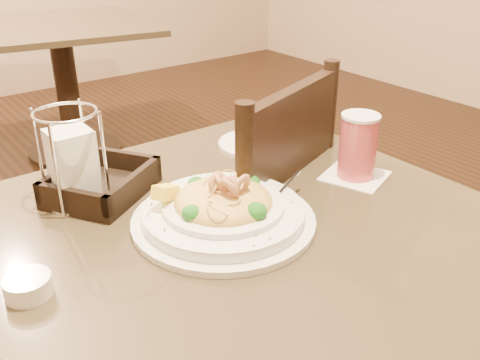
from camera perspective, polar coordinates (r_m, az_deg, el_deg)
main_table at (r=1.11m, az=0.65°, el=-14.78°), size 0.90×0.90×0.72m
background_table at (r=3.06m, az=-18.27°, el=11.39°), size 1.04×1.04×0.72m
dining_chair_near at (r=1.33m, az=-0.02°, el=-6.57°), size 0.53×0.53×0.93m
pasta_bowl at (r=0.96m, az=-1.80°, el=-3.12°), size 0.36×0.33×0.11m
drink_glass at (r=1.14m, az=12.46°, el=3.48°), size 0.16×0.16×0.14m
bread_basket at (r=1.10m, az=-14.52°, el=-0.53°), size 0.25×0.24×0.05m
napkin_caddy at (r=1.06m, az=-17.40°, el=1.63°), size 0.12×0.12×0.19m
side_plate at (r=1.29m, az=1.73°, el=3.86°), size 0.23×0.23×0.01m
butter_ramekin at (r=0.85m, az=-21.68°, el=-10.48°), size 0.08×0.08×0.03m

